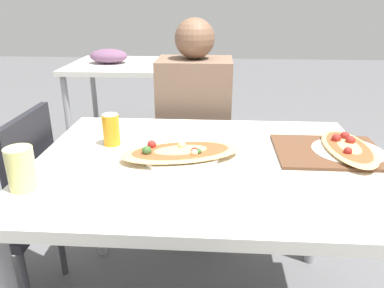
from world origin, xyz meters
The scene contains 10 objects.
dining_table centered at (0.00, 0.00, 0.68)m, with size 1.21×0.92×0.75m.
chair_far_seated centered at (-0.07, 0.79, 0.49)m, with size 0.40×0.40×0.88m.
chair_side_left centered at (-0.79, 0.07, 0.49)m, with size 0.40×0.40×0.88m.
person_seated centered at (-0.07, 0.68, 0.70)m, with size 0.38×0.30×1.20m.
pizza_main centered at (-0.08, 0.01, 0.77)m, with size 0.47×0.30×0.06m.
soda_can centered at (-0.37, 0.13, 0.81)m, with size 0.07×0.07×0.12m.
drink_glass centered at (-0.54, -0.25, 0.82)m, with size 0.08×0.08×0.13m.
serving_tray centered at (0.47, 0.09, 0.76)m, with size 0.39×0.32×0.01m.
pizza_second centered at (0.54, 0.10, 0.77)m, with size 0.26×0.38×0.06m.
background_table centered at (-0.70, 1.97, 0.69)m, with size 1.10×0.80×0.87m.
Camera 1 is at (0.04, -1.23, 1.31)m, focal length 35.00 mm.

